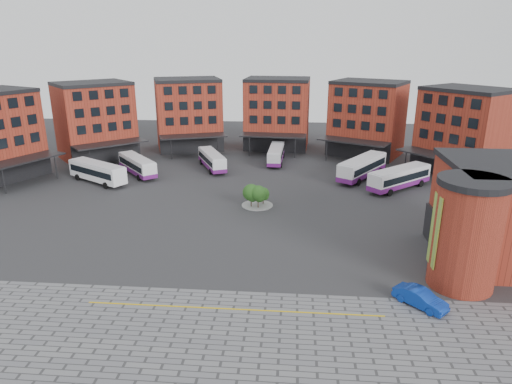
# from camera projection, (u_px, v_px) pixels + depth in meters

# --- Properties ---
(ground) EXTENTS (160.00, 160.00, 0.00)m
(ground) POSITION_uv_depth(u_px,v_px,m) (232.00, 241.00, 53.07)
(ground) COLOR #28282B
(ground) RESTS_ON ground
(paving_zone) EXTENTS (50.00, 22.00, 0.02)m
(paving_zone) POSITION_uv_depth(u_px,v_px,m) (218.00, 373.00, 32.15)
(paving_zone) COLOR slate
(paving_zone) RESTS_ON ground
(yellow_line) EXTENTS (26.00, 0.15, 0.02)m
(yellow_line) POSITION_uv_depth(u_px,v_px,m) (233.00, 309.00, 39.69)
(yellow_line) COLOR gold
(yellow_line) RESTS_ON paving_zone
(main_building) EXTENTS (94.14, 42.48, 14.60)m
(main_building) POSITION_uv_depth(u_px,v_px,m) (233.00, 122.00, 87.24)
(main_building) COLOR maroon
(main_building) RESTS_ON ground
(east_building) EXTENTS (17.40, 15.40, 10.60)m
(east_building) POSITION_uv_depth(u_px,v_px,m) (507.00, 216.00, 46.23)
(east_building) COLOR maroon
(east_building) RESTS_ON ground
(tree_island) EXTENTS (4.40, 4.40, 3.33)m
(tree_island) POSITION_uv_depth(u_px,v_px,m) (256.00, 194.00, 63.16)
(tree_island) COLOR gray
(tree_island) RESTS_ON ground
(bus_a) EXTENTS (11.35, 8.41, 3.31)m
(bus_a) POSITION_uv_depth(u_px,v_px,m) (97.00, 171.00, 73.92)
(bus_a) COLOR white
(bus_a) RESTS_ON ground
(bus_b) EXTENTS (9.11, 10.12, 3.12)m
(bus_b) POSITION_uv_depth(u_px,v_px,m) (137.00, 165.00, 78.33)
(bus_b) COLOR white
(bus_b) RESTS_ON ground
(bus_c) EXTENTS (6.78, 10.87, 3.05)m
(bus_c) POSITION_uv_depth(u_px,v_px,m) (212.00, 160.00, 81.89)
(bus_c) COLOR white
(bus_c) RESTS_ON ground
(bus_d) EXTENTS (3.01, 10.82, 3.03)m
(bus_d) POSITION_uv_depth(u_px,v_px,m) (276.00, 154.00, 86.01)
(bus_d) COLOR silver
(bus_d) RESTS_ON ground
(bus_e) EXTENTS (9.42, 12.10, 3.56)m
(bus_e) POSITION_uv_depth(u_px,v_px,m) (362.00, 167.00, 76.17)
(bus_e) COLOR silver
(bus_e) RESTS_ON ground
(bus_f) EXTENTS (10.91, 9.98, 3.39)m
(bus_f) POSITION_uv_depth(u_px,v_px,m) (399.00, 178.00, 70.74)
(bus_f) COLOR white
(bus_f) RESTS_ON ground
(blue_car) EXTENTS (4.57, 4.53, 1.57)m
(blue_car) POSITION_uv_depth(u_px,v_px,m) (420.00, 298.00, 39.97)
(blue_car) COLOR #0C319C
(blue_car) RESTS_ON ground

